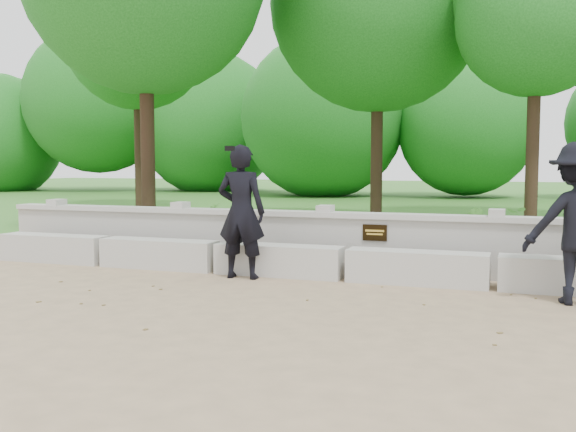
% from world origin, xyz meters
% --- Properties ---
extents(ground, '(80.00, 80.00, 0.00)m').
position_xyz_m(ground, '(0.00, 0.00, 0.00)').
color(ground, tan).
rests_on(ground, ground).
extents(lawn, '(40.00, 22.00, 0.25)m').
position_xyz_m(lawn, '(0.00, 14.00, 0.12)').
color(lawn, '#257021').
rests_on(lawn, ground).
extents(concrete_bench, '(11.90, 0.45, 0.45)m').
position_xyz_m(concrete_bench, '(0.00, 1.90, 0.22)').
color(concrete_bench, '#B0ADA6').
rests_on(concrete_bench, ground).
extents(parapet_wall, '(12.50, 0.35, 0.90)m').
position_xyz_m(parapet_wall, '(0.00, 2.60, 0.46)').
color(parapet_wall, '#A5A29C').
rests_on(parapet_wall, ground).
extents(man_main, '(0.72, 0.64, 1.90)m').
position_xyz_m(man_main, '(-1.43, 1.52, 0.95)').
color(man_main, black).
rests_on(man_main, ground).
extents(tree_far_left, '(4.34, 4.34, 7.65)m').
position_xyz_m(tree_far_left, '(-8.51, 10.04, 5.71)').
color(tree_far_left, '#382619').
rests_on(tree_far_left, lawn).
extents(tree_near_right, '(2.90, 2.90, 5.71)m').
position_xyz_m(tree_near_right, '(2.52, 5.86, 4.49)').
color(tree_near_right, '#382619').
rests_on(tree_near_right, lawn).
extents(shrub_a, '(0.32, 0.28, 0.51)m').
position_xyz_m(shrub_a, '(-3.14, 3.93, 0.51)').
color(shrub_a, '#3E7B29').
rests_on(shrub_a, lawn).
extents(shrub_b, '(0.42, 0.46, 0.68)m').
position_xyz_m(shrub_b, '(1.61, 3.88, 0.59)').
color(shrub_b, '#3E7B29').
rests_on(shrub_b, lawn).
extents(shrub_c, '(0.75, 0.71, 0.67)m').
position_xyz_m(shrub_c, '(2.42, 4.00, 0.59)').
color(shrub_c, '#3E7B29').
rests_on(shrub_c, lawn).
extents(shrub_d, '(0.47, 0.47, 0.63)m').
position_xyz_m(shrub_d, '(-3.29, 4.41, 0.56)').
color(shrub_d, '#3E7B29').
rests_on(shrub_d, lawn).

